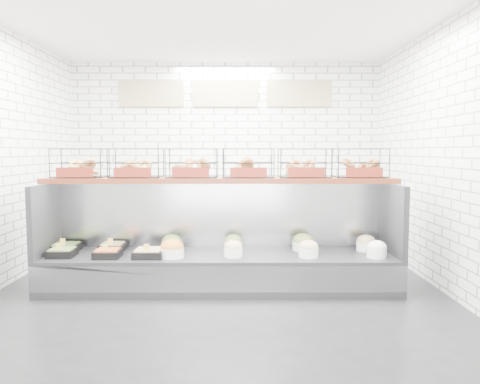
{
  "coord_description": "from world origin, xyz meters",
  "views": [
    {
      "loc": [
        0.21,
        -4.97,
        1.57
      ],
      "look_at": [
        0.23,
        0.45,
        1.09
      ],
      "focal_mm": 35.0,
      "sensor_mm": 36.0,
      "label": 1
    }
  ],
  "objects": [
    {
      "name": "prep_counter",
      "position": [
        -0.01,
        2.43,
        0.47
      ],
      "size": [
        4.0,
        0.6,
        1.2
      ],
      "color": "#93969B",
      "rests_on": "ground"
    },
    {
      "name": "ground",
      "position": [
        0.0,
        0.0,
        0.0
      ],
      "size": [
        5.5,
        5.5,
        0.0
      ],
      "primitive_type": "plane",
      "color": "black",
      "rests_on": "ground"
    },
    {
      "name": "bagel_shelf",
      "position": [
        0.0,
        0.52,
        1.38
      ],
      "size": [
        4.1,
        0.5,
        0.4
      ],
      "color": "#521F11",
      "rests_on": "display_case"
    },
    {
      "name": "room_shell",
      "position": [
        0.0,
        0.6,
        2.06
      ],
      "size": [
        5.02,
        5.51,
        3.01
      ],
      "color": "white",
      "rests_on": "ground"
    },
    {
      "name": "display_case",
      "position": [
        -0.0,
        0.34,
        0.33
      ],
      "size": [
        4.0,
        0.9,
        1.2
      ],
      "color": "black",
      "rests_on": "ground"
    }
  ]
}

